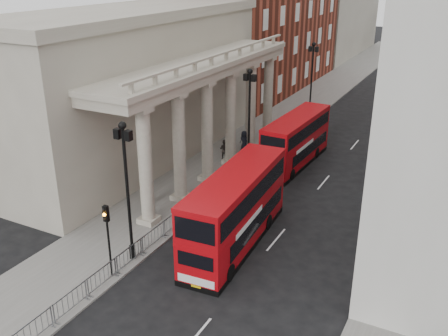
# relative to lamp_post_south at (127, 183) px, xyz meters

# --- Properties ---
(ground) EXTENTS (260.00, 260.00, 0.00)m
(ground) POSITION_rel_lamp_post_south_xyz_m (0.60, -4.00, -4.91)
(ground) COLOR black
(ground) RESTS_ON ground
(sidewalk_west) EXTENTS (6.00, 140.00, 0.12)m
(sidewalk_west) POSITION_rel_lamp_post_south_xyz_m (-2.40, 26.00, -4.85)
(sidewalk_west) COLOR slate
(sidewalk_west) RESTS_ON ground
(sidewalk_east) EXTENTS (3.00, 140.00, 0.12)m
(sidewalk_east) POSITION_rel_lamp_post_south_xyz_m (14.10, 26.00, -4.85)
(sidewalk_east) COLOR slate
(sidewalk_east) RESTS_ON ground
(kerb) EXTENTS (0.20, 140.00, 0.14)m
(kerb) POSITION_rel_lamp_post_south_xyz_m (0.55, 26.00, -4.84)
(kerb) COLOR slate
(kerb) RESTS_ON ground
(portico_building) EXTENTS (9.00, 28.00, 12.00)m
(portico_building) POSITION_rel_lamp_post_south_xyz_m (-9.90, 14.00, 1.09)
(portico_building) COLOR gray
(portico_building) RESTS_ON ground
(brick_building) EXTENTS (9.00, 32.00, 22.00)m
(brick_building) POSITION_rel_lamp_post_south_xyz_m (-9.90, 44.00, 6.09)
(brick_building) COLOR maroon
(brick_building) RESTS_ON ground
(lamp_post_south) EXTENTS (1.05, 0.44, 8.32)m
(lamp_post_south) POSITION_rel_lamp_post_south_xyz_m (0.00, 0.00, 0.00)
(lamp_post_south) COLOR black
(lamp_post_south) RESTS_ON sidewalk_west
(lamp_post_mid) EXTENTS (1.05, 0.44, 8.32)m
(lamp_post_mid) POSITION_rel_lamp_post_south_xyz_m (0.00, 16.00, 0.00)
(lamp_post_mid) COLOR black
(lamp_post_mid) RESTS_ON sidewalk_west
(lamp_post_north) EXTENTS (1.05, 0.44, 8.32)m
(lamp_post_north) POSITION_rel_lamp_post_south_xyz_m (0.00, 32.00, 0.00)
(lamp_post_north) COLOR black
(lamp_post_north) RESTS_ON sidewalk_west
(traffic_light) EXTENTS (0.28, 0.33, 4.30)m
(traffic_light) POSITION_rel_lamp_post_south_xyz_m (0.10, -2.02, -1.80)
(traffic_light) COLOR black
(traffic_light) RESTS_ON sidewalk_west
(crowd_barriers) EXTENTS (0.50, 18.75, 1.10)m
(crowd_barriers) POSITION_rel_lamp_post_south_xyz_m (0.25, -1.77, -4.24)
(crowd_barriers) COLOR gray
(crowd_barriers) RESTS_ON sidewalk_west
(bus_near) EXTENTS (3.26, 10.96, 4.67)m
(bus_near) POSITION_rel_lamp_post_south_xyz_m (4.54, 4.41, -2.47)
(bus_near) COLOR #AF080E
(bus_near) RESTS_ON ground
(bus_far) EXTENTS (2.76, 9.93, 4.25)m
(bus_far) POSITION_rel_lamp_post_south_xyz_m (3.19, 18.73, -2.69)
(bus_far) COLOR #B7080F
(bus_far) RESTS_ON ground
(pedestrian_a) EXTENTS (0.75, 0.67, 1.71)m
(pedestrian_a) POSITION_rel_lamp_post_south_xyz_m (-3.24, 6.02, -3.94)
(pedestrian_a) COLOR black
(pedestrian_a) RESTS_ON sidewalk_west
(pedestrian_b) EXTENTS (0.90, 0.72, 1.81)m
(pedestrian_b) POSITION_rel_lamp_post_south_xyz_m (-2.60, 16.59, -3.89)
(pedestrian_b) COLOR #292421
(pedestrian_b) RESTS_ON sidewalk_west
(pedestrian_c) EXTENTS (1.06, 0.89, 1.84)m
(pedestrian_c) POSITION_rel_lamp_post_south_xyz_m (-2.06, 19.48, -3.87)
(pedestrian_c) COLOR black
(pedestrian_c) RESTS_ON sidewalk_west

